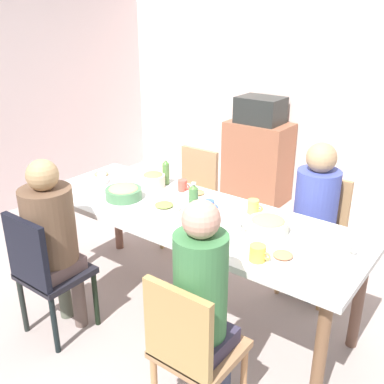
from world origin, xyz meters
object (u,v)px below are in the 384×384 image
at_px(plate_4, 101,175).
at_px(bowl_2, 153,179).
at_px(person_3, 315,207).
at_px(side_cabinet, 257,162).
at_px(plate_1, 197,194).
at_px(bowl_1, 268,225).
at_px(person_0, 51,232).
at_px(chair_2, 193,193).
at_px(plate_2, 283,257).
at_px(bottle_0, 166,172).
at_px(plate_3, 200,220).
at_px(person_1, 202,299).
at_px(chair_0, 44,269).
at_px(cup_1, 344,246).
at_px(microwave, 260,110).
at_px(cup_0, 258,253).
at_px(bowl_0, 124,192).
at_px(cup_4, 253,207).
at_px(chair_3, 317,229).
at_px(chair_1, 191,347).
at_px(dining_table, 192,223).
at_px(cup_6, 183,186).
at_px(cup_5, 210,206).
at_px(cup_3, 102,179).
at_px(cup_2, 236,225).
at_px(bottle_1, 194,197).
at_px(plate_0, 164,207).

bearing_deg(plate_4, bowl_2, 10.90).
xyz_separation_m(person_3, side_cabinet, (-1.23, 1.38, -0.28)).
height_order(plate_1, bowl_1, bowl_1).
bearing_deg(bowl_2, person_0, -94.02).
bearing_deg(chair_2, plate_4, -121.47).
bearing_deg(plate_1, plate_2, -25.86).
bearing_deg(bottle_0, plate_3, -32.48).
height_order(person_0, person_1, person_1).
height_order(chair_0, person_3, person_3).
bearing_deg(cup_1, microwave, 129.44).
bearing_deg(plate_2, cup_0, -137.48).
height_order(person_1, bowl_0, person_1).
relative_size(plate_3, bottle_0, 0.96).
distance_m(person_3, cup_0, 0.99).
bearing_deg(cup_4, side_cabinet, 117.90).
bearing_deg(plate_3, cup_4, 57.81).
height_order(bowl_0, cup_0, bowl_0).
bearing_deg(chair_3, bowl_2, -151.85).
bearing_deg(cup_0, chair_1, -97.74).
xyz_separation_m(dining_table, bowl_1, (0.54, 0.06, 0.13)).
relative_size(chair_2, cup_6, 8.48).
bearing_deg(cup_5, chair_2, 133.65).
xyz_separation_m(chair_3, cup_3, (-1.47, -0.79, 0.31)).
bearing_deg(bowl_1, person_0, -145.92).
distance_m(cup_2, side_cabinet, 2.39).
xyz_separation_m(plate_2, plate_4, (-1.77, 0.29, 0.00)).
bearing_deg(chair_1, cup_1, 64.76).
distance_m(plate_3, plate_4, 1.16).
height_order(cup_0, cup_4, cup_4).
distance_m(plate_2, microwave, 2.68).
relative_size(person_1, chair_2, 1.41).
bearing_deg(cup_4, cup_1, -13.00).
height_order(plate_3, bottle_0, bottle_0).
distance_m(person_1, side_cabinet, 3.06).
height_order(person_1, bowl_1, person_1).
distance_m(bowl_0, cup_4, 0.94).
relative_size(cup_2, bottle_1, 0.55).
height_order(chair_0, cup_0, chair_0).
xyz_separation_m(plate_0, cup_2, (0.57, 0.01, 0.03)).
bearing_deg(cup_2, plate_1, 149.78).
bearing_deg(cup_0, chair_3, 93.72).
distance_m(side_cabinet, microwave, 0.59).
relative_size(chair_3, plate_2, 4.43).
bearing_deg(side_cabinet, dining_table, -72.88).
bearing_deg(bottle_0, plate_0, -51.69).
bearing_deg(plate_3, cup_6, 139.73).
height_order(chair_3, plate_3, chair_3).
xyz_separation_m(plate_2, cup_1, (0.24, 0.27, 0.03)).
height_order(cup_1, cup_2, cup_1).
xyz_separation_m(chair_0, microwave, (-0.05, 2.88, 0.53)).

